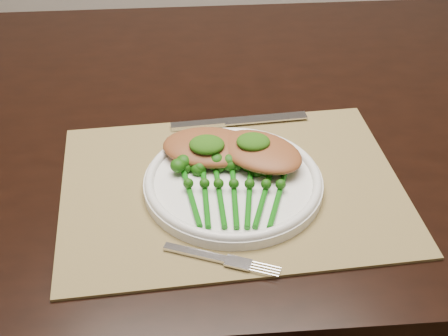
{
  "coord_description": "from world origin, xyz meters",
  "views": [
    {
      "loc": [
        0.16,
        -0.77,
        1.32
      ],
      "look_at": [
        0.15,
        -0.08,
        0.78
      ],
      "focal_mm": 50.0,
      "sensor_mm": 36.0,
      "label": 1
    }
  ],
  "objects_px": {
    "dinner_plate": "(233,182)",
    "broccolini_bundle": "(234,197)",
    "dining_table": "(213,269)",
    "chicken_fillet_left": "(210,147)",
    "placemat": "(232,187)"
  },
  "relations": [
    {
      "from": "chicken_fillet_left",
      "to": "broccolini_bundle",
      "type": "distance_m",
      "value": 0.11
    },
    {
      "from": "dinner_plate",
      "to": "broccolini_bundle",
      "type": "distance_m",
      "value": 0.04
    },
    {
      "from": "dining_table",
      "to": "placemat",
      "type": "relative_size",
      "value": 3.5
    },
    {
      "from": "chicken_fillet_left",
      "to": "dining_table",
      "type": "bearing_deg",
      "value": 97.43
    },
    {
      "from": "placemat",
      "to": "dinner_plate",
      "type": "bearing_deg",
      "value": -76.0
    },
    {
      "from": "dining_table",
      "to": "placemat",
      "type": "distance_m",
      "value": 0.42
    },
    {
      "from": "dinner_plate",
      "to": "broccolini_bundle",
      "type": "bearing_deg",
      "value": -87.04
    },
    {
      "from": "dining_table",
      "to": "broccolini_bundle",
      "type": "distance_m",
      "value": 0.46
    },
    {
      "from": "placemat",
      "to": "chicken_fillet_left",
      "type": "height_order",
      "value": "chicken_fillet_left"
    },
    {
      "from": "dining_table",
      "to": "placemat",
      "type": "height_order",
      "value": "placemat"
    },
    {
      "from": "chicken_fillet_left",
      "to": "dinner_plate",
      "type": "bearing_deg",
      "value": -53.68
    },
    {
      "from": "dinner_plate",
      "to": "placemat",
      "type": "bearing_deg",
      "value": 113.51
    },
    {
      "from": "dining_table",
      "to": "chicken_fillet_left",
      "type": "relative_size",
      "value": 12.03
    },
    {
      "from": "dinner_plate",
      "to": "dining_table",
      "type": "bearing_deg",
      "value": 101.52
    },
    {
      "from": "dining_table",
      "to": "placemat",
      "type": "bearing_deg",
      "value": -84.62
    }
  ]
}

